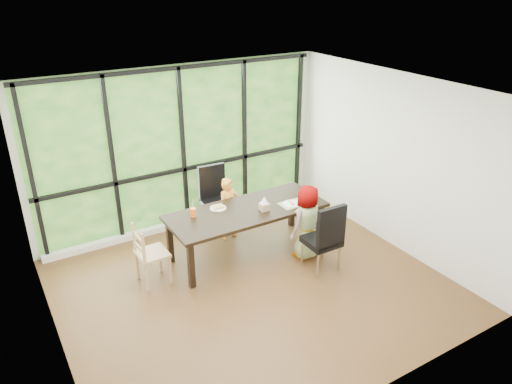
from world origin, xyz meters
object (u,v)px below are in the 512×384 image
Objects in this scene: chair_interior_leather at (322,236)px; child_older at (306,222)px; chair_window_leather at (217,199)px; plate_near at (291,204)px; plate_far at (218,208)px; white_mug at (307,190)px; child_toddler at (229,209)px; chair_end_beech at (152,254)px; dining_table at (247,231)px; green_cup at (310,198)px; tissue_box at (264,207)px; orange_cup at (193,212)px.

child_older is at bearing -90.98° from chair_interior_leather.
plate_near is at bearing -54.83° from chair_window_leather.
plate_far is 1.50m from white_mug.
child_toddler is 1.06m from plate_near.
chair_window_leather reaches higher than plate_far.
chair_end_beech is 0.87× the size of child_toddler.
white_mug is at bearing -35.07° from child_toddler.
dining_table is at bearing -34.02° from plate_far.
plate_far is 1.43m from green_cup.
child_toddler reaches higher than plate_near.
chair_window_leather is 13.27× the size of white_mug.
plate_near is (0.66, -0.21, 0.38)m from dining_table.
child_toddler is (-0.70, 1.51, -0.02)m from chair_interior_leather.
dining_table is at bearing -178.60° from white_mug.
chair_window_leather reaches higher than dining_table.
child_toddler is 0.55m from plate_far.
chair_interior_leather is at bearing -48.07° from plate_far.
chair_interior_leather is at bearing -113.09° from green_cup.
chair_interior_leather is at bearing 75.62° from child_older.
chair_end_beech is at bearing 174.30° from tissue_box.
chair_end_beech reaches higher than tissue_box.
plate_far is at bearing 145.98° from dining_table.
orange_cup reaches higher than green_cup.
plate_far is 1.86× the size of orange_cup.
green_cup is at bearing -117.80° from white_mug.
chair_interior_leather is 0.78m from green_cup.
plate_far is at bearing -47.16° from chair_interior_leather.
plate_near is at bearing -86.65° from chair_interior_leather.
orange_cup is 1.05m from tissue_box.
orange_cup is 1.92m from white_mug.
orange_cup is 1.03× the size of tissue_box.
child_older is 8.84× the size of orange_cup.
dining_table is at bearing -14.38° from orange_cup.
chair_interior_leather reaches higher than tissue_box.
green_cup is (0.32, -0.05, 0.05)m from plate_near.
child_toddler is at bearing -64.34° from chair_interior_leather.
tissue_box is (-0.46, 0.06, 0.05)m from plate_near.
chair_interior_leather is 0.75m from plate_near.
orange_cup is at bearing -163.20° from child_toddler.
orange_cup is (-1.44, 0.41, 0.06)m from plate_near.
plate_far is at bearing 171.86° from white_mug.
plate_near is (-0.03, 0.72, 0.22)m from chair_interior_leather.
white_mug reaches higher than dining_table.
chair_window_leather is at bearing 120.89° from plate_near.
dining_table is 8.92× the size of plate_near.
dining_table is 2.22× the size of chair_interior_leather.
green_cup is (1.34, -0.49, 0.05)m from plate_far.
dining_table is 9.83× the size of plate_far.
child_older is (0.74, -1.49, 0.04)m from chair_window_leather.
plate_far is at bearing -145.71° from child_toddler.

